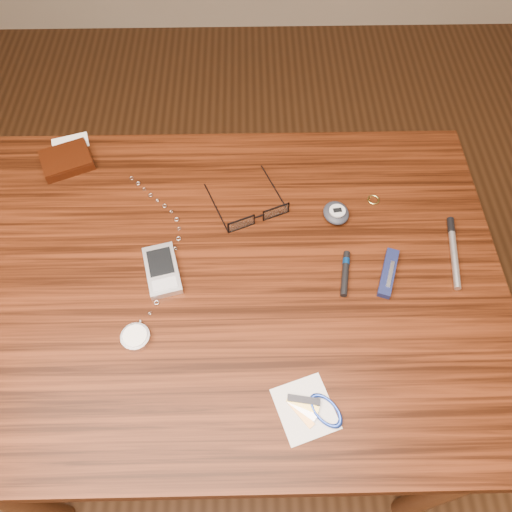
% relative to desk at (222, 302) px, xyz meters
% --- Properties ---
extents(ground, '(3.80, 3.80, 0.00)m').
position_rel_desk_xyz_m(ground, '(0.00, 0.00, -0.65)').
color(ground, '#472814').
rests_on(ground, ground).
extents(desk, '(1.00, 0.70, 0.75)m').
position_rel_desk_xyz_m(desk, '(0.00, 0.00, 0.00)').
color(desk, '#3B1709').
rests_on(desk, ground).
extents(wallet_and_card, '(0.12, 0.15, 0.02)m').
position_rel_desk_xyz_m(wallet_and_card, '(-0.31, 0.27, 0.11)').
color(wallet_and_card, black).
rests_on(wallet_and_card, desk).
extents(eyeglasses, '(0.16, 0.17, 0.03)m').
position_rel_desk_xyz_m(eyeglasses, '(0.07, 0.12, 0.11)').
color(eyeglasses, black).
rests_on(eyeglasses, desk).
extents(gold_ring, '(0.03, 0.03, 0.00)m').
position_rel_desk_xyz_m(gold_ring, '(0.29, 0.16, 0.10)').
color(gold_ring, '#C6BA5B').
rests_on(gold_ring, desk).
extents(pocket_watch, '(0.11, 0.37, 0.01)m').
position_rel_desk_xyz_m(pocket_watch, '(-0.13, -0.10, 0.11)').
color(pocket_watch, silver).
rests_on(pocket_watch, desk).
extents(pda_phone, '(0.08, 0.11, 0.02)m').
position_rel_desk_xyz_m(pda_phone, '(-0.10, 0.01, 0.11)').
color(pda_phone, silver).
rests_on(pda_phone, desk).
extents(pedometer, '(0.05, 0.06, 0.02)m').
position_rel_desk_xyz_m(pedometer, '(0.22, 0.13, 0.11)').
color(pedometer, '#21232D').
rests_on(pedometer, desk).
extents(notepad_keys, '(0.12, 0.11, 0.01)m').
position_rel_desk_xyz_m(notepad_keys, '(0.15, -0.24, 0.11)').
color(notepad_keys, silver).
rests_on(notepad_keys, desk).
extents(pocket_knife, '(0.05, 0.10, 0.01)m').
position_rel_desk_xyz_m(pocket_knife, '(0.30, -0.00, 0.11)').
color(pocket_knife, '#11193E').
rests_on(pocket_knife, desk).
extents(silver_pen, '(0.03, 0.15, 0.01)m').
position_rel_desk_xyz_m(silver_pen, '(0.42, 0.05, 0.11)').
color(silver_pen, silver).
rests_on(silver_pen, desk).
extents(black_blue_pen, '(0.03, 0.09, 0.01)m').
position_rel_desk_xyz_m(black_blue_pen, '(0.22, -0.00, 0.11)').
color(black_blue_pen, black).
rests_on(black_blue_pen, desk).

